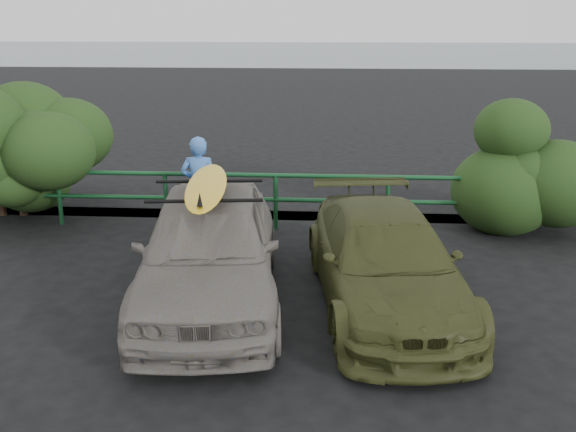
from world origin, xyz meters
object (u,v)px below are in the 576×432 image
object	(u,v)px
olive_vehicle	(385,261)
surfboard	(207,186)
guardrail	(221,200)
sedan	(209,248)
man	(200,187)

from	to	relation	value
olive_vehicle	surfboard	xyz separation A→B (m)	(-2.34, -0.04, 1.00)
guardrail	sedan	bearing A→B (deg)	-83.22
olive_vehicle	surfboard	bearing A→B (deg)	173.89
guardrail	man	world-z (taller)	man
sedan	olive_vehicle	xyz separation A→B (m)	(2.34, 0.04, -0.14)
man	surfboard	bearing A→B (deg)	105.41
man	olive_vehicle	bearing A→B (deg)	140.41
olive_vehicle	sedan	bearing A→B (deg)	173.89
olive_vehicle	surfboard	size ratio (longest dim) A/B	1.77
sedan	olive_vehicle	bearing A→B (deg)	-5.48
guardrail	sedan	world-z (taller)	sedan
sedan	surfboard	size ratio (longest dim) A/B	1.84
sedan	olive_vehicle	size ratio (longest dim) A/B	1.04
sedan	man	distance (m)	2.75
olive_vehicle	surfboard	world-z (taller)	surfboard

